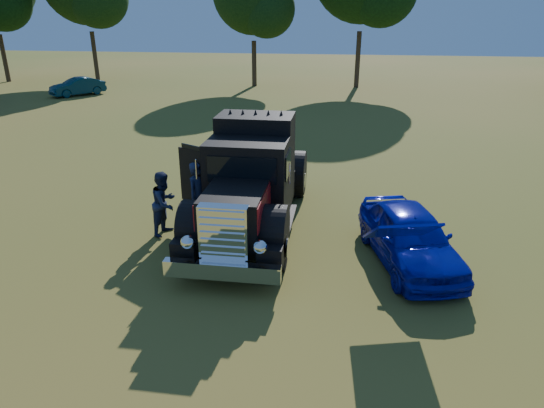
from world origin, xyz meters
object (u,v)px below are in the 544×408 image
(diamond_t_truck, at_px, (250,185))
(hotrod_coupe, at_px, (409,236))
(spectator_near, at_px, (199,196))
(distant_teal_car, at_px, (78,87))
(spectator_far, at_px, (165,203))

(diamond_t_truck, height_order, hotrod_coupe, diamond_t_truck)
(spectator_near, relative_size, distant_teal_car, 0.51)
(spectator_far, xyz_separation_m, distant_teal_car, (-14.02, 20.98, -0.26))
(diamond_t_truck, relative_size, spectator_far, 4.12)
(diamond_t_truck, xyz_separation_m, distant_teal_car, (-16.24, 20.40, -0.67))
(spectator_near, bearing_deg, hotrod_coupe, -77.80)
(hotrod_coupe, height_order, spectator_near, spectator_near)
(spectator_near, distance_m, distant_teal_car, 25.38)
(spectator_far, relative_size, distant_teal_car, 0.47)
(hotrod_coupe, bearing_deg, diamond_t_truck, 161.87)
(spectator_near, xyz_separation_m, distant_teal_car, (-14.84, 20.58, -0.34))
(hotrod_coupe, xyz_separation_m, distant_teal_car, (-20.29, 21.73, -0.08))
(hotrod_coupe, xyz_separation_m, spectator_far, (-6.26, 0.75, 0.18))
(hotrod_coupe, distance_m, spectator_far, 6.31)
(spectator_near, bearing_deg, distant_teal_car, 59.89)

